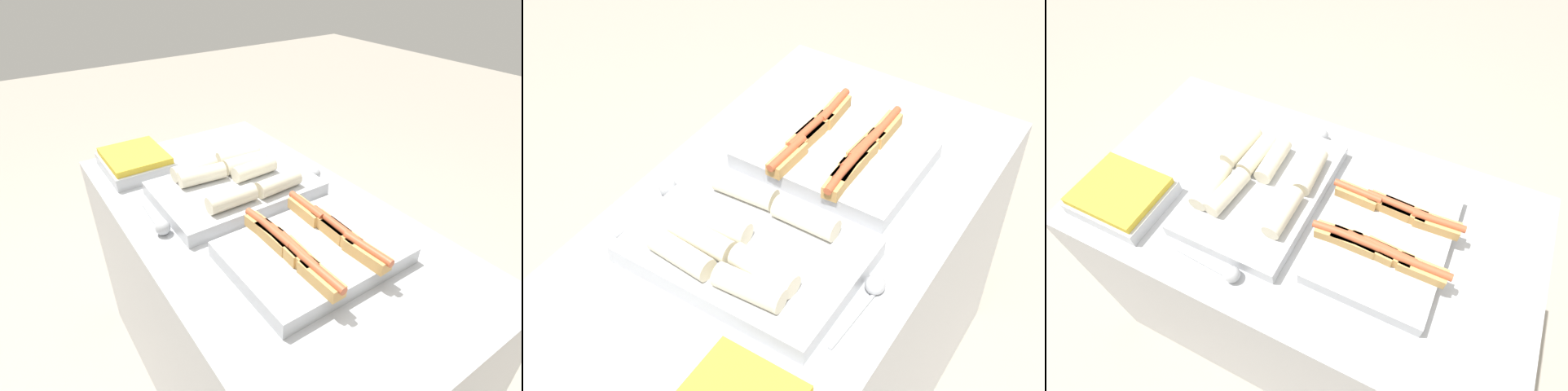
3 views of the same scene
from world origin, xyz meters
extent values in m
plane|color=#ADA393|center=(0.00, 0.00, 0.00)|extent=(12.00, 12.00, 0.00)
cube|color=#B7BABF|center=(0.00, 0.00, 0.46)|extent=(1.48, 0.81, 0.91)
cube|color=#B7BABF|center=(0.27, 0.00, 0.94)|extent=(0.36, 0.48, 0.05)
cube|color=tan|center=(0.20, -0.08, 0.98)|extent=(0.14, 0.04, 0.04)
cylinder|color=#C15633|center=(0.20, -0.08, 1.00)|extent=(0.16, 0.02, 0.02)
cube|color=tan|center=(0.15, -0.08, 0.98)|extent=(0.14, 0.05, 0.04)
cylinder|color=#C15633|center=(0.15, -0.08, 1.00)|extent=(0.16, 0.03, 0.02)
cube|color=tan|center=(0.29, 0.08, 0.98)|extent=(0.14, 0.05, 0.04)
cylinder|color=#C15633|center=(0.29, 0.08, 1.00)|extent=(0.16, 0.03, 0.02)
cube|color=tan|center=(0.25, -0.08, 0.98)|extent=(0.14, 0.05, 0.04)
cylinder|color=#C15633|center=(0.25, -0.08, 1.00)|extent=(0.16, 0.03, 0.02)
cube|color=tan|center=(0.40, 0.08, 0.98)|extent=(0.14, 0.05, 0.04)
cylinder|color=#C15633|center=(0.40, 0.08, 1.00)|extent=(0.16, 0.03, 0.02)
cube|color=tan|center=(0.40, -0.08, 0.98)|extent=(0.14, 0.05, 0.04)
cylinder|color=#C15633|center=(0.40, -0.08, 1.00)|extent=(0.16, 0.02, 0.02)
cube|color=tan|center=(0.25, 0.08, 0.98)|extent=(0.14, 0.05, 0.04)
cylinder|color=#C15633|center=(0.25, 0.08, 1.00)|extent=(0.16, 0.03, 0.02)
cube|color=tan|center=(0.30, -0.08, 0.98)|extent=(0.14, 0.05, 0.04)
cylinder|color=#C15633|center=(0.30, -0.08, 1.00)|extent=(0.16, 0.03, 0.02)
cube|color=tan|center=(0.14, 0.08, 0.98)|extent=(0.14, 0.05, 0.04)
cylinder|color=#C15633|center=(0.14, 0.08, 1.00)|extent=(0.16, 0.03, 0.02)
cube|color=#B7BABF|center=(-0.16, 0.00, 0.94)|extent=(0.38, 0.55, 0.05)
cylinder|color=beige|center=(-0.28, -0.09, 0.99)|extent=(0.07, 0.17, 0.06)
cylinder|color=beige|center=(-0.22, 0.08, 0.99)|extent=(0.06, 0.17, 0.06)
cylinder|color=beige|center=(-0.03, -0.09, 0.99)|extent=(0.06, 0.17, 0.06)
cylinder|color=beige|center=(-0.28, 0.09, 0.99)|extent=(0.07, 0.17, 0.06)
cylinder|color=beige|center=(-0.03, 0.09, 0.99)|extent=(0.07, 0.17, 0.06)
cylinder|color=beige|center=(-0.22, -0.09, 0.99)|extent=(0.07, 0.17, 0.06)
cylinder|color=beige|center=(-0.16, 0.08, 0.99)|extent=(0.06, 0.17, 0.06)
cube|color=#B7BABF|center=(-0.54, -0.23, 0.94)|extent=(0.28, 0.24, 0.05)
cube|color=gold|center=(-0.54, -0.23, 0.97)|extent=(0.26, 0.22, 0.02)
cylinder|color=#B2B5BA|center=(-0.18, -0.31, 0.92)|extent=(0.20, 0.02, 0.01)
sphere|color=#B2B5BA|center=(-0.08, -0.31, 0.94)|extent=(0.05, 0.05, 0.05)
cylinder|color=#B2B5BA|center=(-0.18, 0.31, 0.92)|extent=(0.20, 0.03, 0.01)
sphere|color=#B2B5BA|center=(-0.08, 0.31, 0.94)|extent=(0.05, 0.05, 0.05)
camera|label=1|loc=(0.93, -0.62, 1.68)|focal=28.00mm
camera|label=2|loc=(-1.10, -0.71, 2.23)|focal=50.00mm
camera|label=3|loc=(0.33, -0.67, 1.99)|focal=28.00mm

